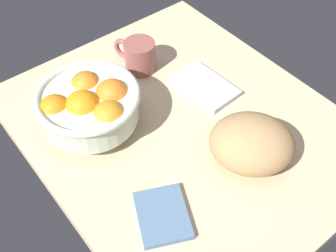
{
  "coord_description": "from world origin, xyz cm",
  "views": [
    {
      "loc": [
        -44.79,
        39.71,
        67.7
      ],
      "look_at": [
        -2.13,
        5.73,
        5.0
      ],
      "focal_mm": 44.51,
      "sensor_mm": 36.0,
      "label": 1
    }
  ],
  "objects": [
    {
      "name": "napkin_spare",
      "position": [
        -15.18,
        17.38,
        0.59
      ],
      "size": [
        13.94,
        12.82,
        1.17
      ],
      "primitive_type": "cube",
      "rotation": [
        0.0,
        0.0,
        -0.43
      ],
      "color": "slate",
      "rests_on": "ground"
    },
    {
      "name": "ground_plane",
      "position": [
        0.0,
        0.0,
        -1.5
      ],
      "size": [
        73.29,
        61.21,
        3.0
      ],
      "primitive_type": "cube",
      "color": "#D0B58F"
    },
    {
      "name": "napkin_folded",
      "position": [
        5.03,
        -11.11,
        0.67
      ],
      "size": [
        15.23,
        10.0,
        1.35
      ],
      "primitive_type": "cube",
      "rotation": [
        0.0,
        0.0,
        0.06
      ],
      "color": "#B3B8C0",
      "rests_on": "ground"
    },
    {
      "name": "mug",
      "position": [
        20.47,
        -3.31,
        3.82
      ],
      "size": [
        11.19,
        7.44,
        7.65
      ],
      "color": "#94534A",
      "rests_on": "ground"
    },
    {
      "name": "bread_loaf",
      "position": [
        -15.66,
        -4.15,
        4.96
      ],
      "size": [
        21.79,
        21.66,
        9.93
      ],
      "primitive_type": "ellipsoid",
      "rotation": [
        0.0,
        0.0,
        0.74
      ],
      "color": "tan",
      "rests_on": "ground"
    },
    {
      "name": "fruit_bowl",
      "position": [
        11.16,
        15.55,
        6.63
      ],
      "size": [
        21.55,
        21.55,
        11.23
      ],
      "color": "silver",
      "rests_on": "ground"
    }
  ]
}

